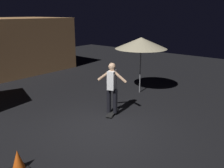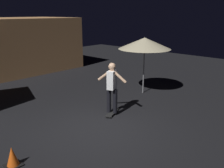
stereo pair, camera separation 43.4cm
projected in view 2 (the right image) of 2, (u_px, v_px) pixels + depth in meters
ground_plane at (98, 130)px, 7.07m from camera, size 28.00×28.00×0.00m
patio_umbrella at (145, 43)px, 9.80m from camera, size 2.10×2.10×2.30m
skateboard_ridden at (112, 113)px, 8.17m from camera, size 0.80×0.47×0.07m
skater at (112, 84)px, 7.90m from camera, size 0.44×0.95×1.67m
traffic_cone at (12, 157)px, 5.38m from camera, size 0.34×0.34×0.46m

